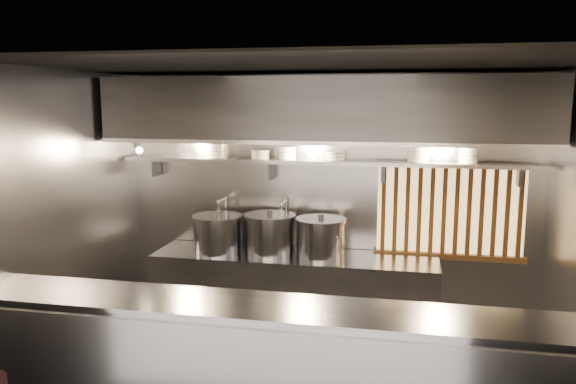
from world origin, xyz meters
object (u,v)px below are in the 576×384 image
(stock_pot_mid, at_px, (218,234))
(stock_pot_right, at_px, (321,238))
(pendant_bulb, at_px, (314,155))
(stock_pot_left, at_px, (270,234))
(heat_lamp, at_px, (138,145))

(stock_pot_mid, xyz_separation_m, stock_pot_right, (1.11, 0.03, 0.00))
(pendant_bulb, height_order, stock_pot_left, pendant_bulb)
(pendant_bulb, relative_size, stock_pot_mid, 0.30)
(heat_lamp, xyz_separation_m, pendant_bulb, (1.80, 0.35, -0.11))
(stock_pot_left, xyz_separation_m, stock_pot_right, (0.55, -0.03, -0.01))
(stock_pot_left, distance_m, stock_pot_right, 0.55)
(stock_pot_left, relative_size, stock_pot_right, 0.99)
(pendant_bulb, xyz_separation_m, stock_pot_left, (-0.47, -0.06, -0.85))
(heat_lamp, xyz_separation_m, stock_pot_mid, (0.77, 0.24, -0.96))
(heat_lamp, xyz_separation_m, stock_pot_right, (1.88, 0.27, -0.96))
(stock_pot_left, xyz_separation_m, stock_pot_mid, (-0.56, -0.06, -0.01))
(heat_lamp, bearing_deg, stock_pot_mid, 16.99)
(stock_pot_mid, bearing_deg, pendant_bulb, 6.34)
(heat_lamp, bearing_deg, pendant_bulb, 11.00)
(heat_lamp, xyz_separation_m, stock_pot_left, (1.33, 0.29, -0.95))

